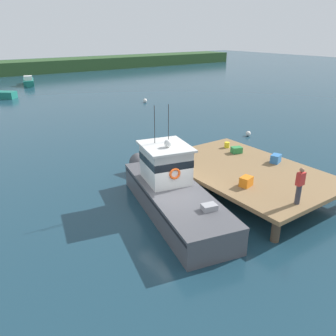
{
  "coord_description": "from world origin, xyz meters",
  "views": [
    {
      "loc": [
        -8.08,
        -11.13,
        7.99
      ],
      "look_at": [
        1.2,
        2.04,
        1.4
      ],
      "focal_mm": 36.15,
      "sensor_mm": 36.0,
      "label": 1
    }
  ],
  "objects": [
    {
      "name": "ground_plane",
      "position": [
        0.0,
        0.0,
        0.0
      ],
      "size": [
        200.0,
        200.0,
        0.0
      ],
      "primitive_type": "plane",
      "color": "#193847"
    },
    {
      "name": "dock",
      "position": [
        4.8,
        0.0,
        1.07
      ],
      "size": [
        6.0,
        9.0,
        1.2
      ],
      "color": "#4C3D2D",
      "rests_on": "ground"
    },
    {
      "name": "main_fishing_boat",
      "position": [
        0.33,
        0.59,
        1.01
      ],
      "size": [
        4.29,
        9.96,
        4.8
      ],
      "color": "#4C4C51",
      "rests_on": "ground"
    },
    {
      "name": "crate_stack_near_edge",
      "position": [
        3.19,
        -1.48,
        1.43
      ],
      "size": [
        0.69,
        0.57,
        0.46
      ],
      "primitive_type": "cube",
      "rotation": [
        0.0,
        0.0,
        0.24
      ],
      "color": "orange",
      "rests_on": "dock"
    },
    {
      "name": "crate_single_far",
      "position": [
        6.2,
        2.05,
        1.38
      ],
      "size": [
        0.71,
        0.61,
        0.36
      ],
      "primitive_type": "cube",
      "rotation": [
        0.0,
        0.0,
        -0.33
      ],
      "color": "#2D8442",
      "rests_on": "dock"
    },
    {
      "name": "crate_single_by_cleat",
      "position": [
        6.81,
        -0.32,
        1.43
      ],
      "size": [
        0.71,
        0.61,
        0.45
      ],
      "primitive_type": "cube",
      "rotation": [
        0.0,
        0.0,
        0.33
      ],
      "color": "#3370B2",
      "rests_on": "dock"
    },
    {
      "name": "bait_bucket",
      "position": [
        6.43,
        3.1,
        1.37
      ],
      "size": [
        0.32,
        0.32,
        0.34
      ],
      "primitive_type": "cylinder",
      "color": "yellow",
      "rests_on": "dock"
    },
    {
      "name": "deckhand_by_the_boat",
      "position": [
        3.65,
        -3.93,
        2.06
      ],
      "size": [
        0.36,
        0.22,
        1.63
      ],
      "color": "#383842",
      "rests_on": "dock"
    },
    {
      "name": "moored_boat_far_right",
      "position": [
        5.1,
        45.22,
        0.51
      ],
      "size": [
        2.55,
        5.92,
        1.48
      ],
      "color": "#196B5B",
      "rests_on": "ground"
    },
    {
      "name": "mooring_buoy_spare_mooring",
      "position": [
        12.79,
        23.22,
        0.23
      ],
      "size": [
        0.46,
        0.46,
        0.46
      ],
      "primitive_type": "sphere",
      "color": "silver",
      "rests_on": "ground"
    },
    {
      "name": "mooring_buoy_channel_marker",
      "position": [
        12.47,
        6.72,
        0.2
      ],
      "size": [
        0.4,
        0.4,
        0.4
      ],
      "primitive_type": "sphere",
      "color": "silver",
      "rests_on": "ground"
    }
  ]
}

